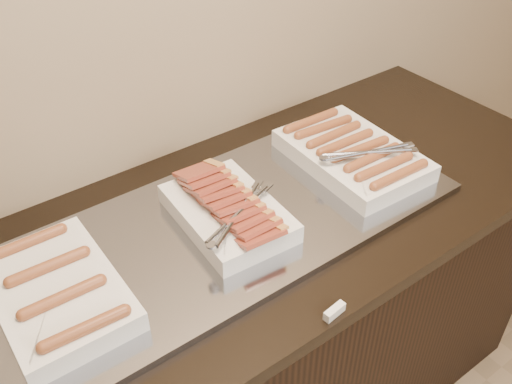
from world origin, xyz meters
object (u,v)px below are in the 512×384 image
(counter, at_px, (231,342))
(dish_left, at_px, (57,292))
(dish_center, at_px, (228,211))
(dish_right, at_px, (353,154))
(warming_tray, at_px, (221,227))

(counter, height_order, dish_left, dish_left)
(counter, relative_size, dish_center, 5.89)
(counter, distance_m, dish_center, 0.50)
(counter, height_order, dish_right, dish_right)
(dish_left, height_order, dish_right, dish_right)
(dish_left, bearing_deg, dish_right, 0.61)
(dish_right, bearing_deg, counter, -177.89)
(counter, height_order, warming_tray, warming_tray)
(dish_center, bearing_deg, dish_right, 3.93)
(counter, bearing_deg, warming_tray, 180.00)
(dish_left, height_order, dish_center, dish_center)
(warming_tray, height_order, dish_left, dish_left)
(dish_left, bearing_deg, warming_tray, 0.84)
(warming_tray, xyz_separation_m, dish_center, (0.02, -0.00, 0.05))
(dish_left, xyz_separation_m, dish_right, (0.84, -0.00, 0.00))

